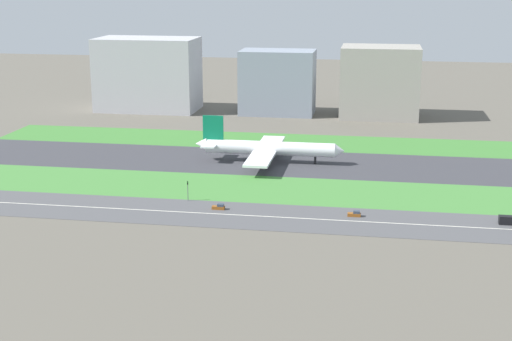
# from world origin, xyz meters

# --- Properties ---
(ground_plane) EXTENTS (800.00, 800.00, 0.00)m
(ground_plane) POSITION_xyz_m (0.00, 0.00, 0.00)
(ground_plane) COLOR #5B564C
(runway) EXTENTS (280.00, 46.00, 0.10)m
(runway) POSITION_xyz_m (0.00, 0.00, 0.05)
(runway) COLOR #38383D
(runway) RESTS_ON ground_plane
(grass_median_north) EXTENTS (280.00, 36.00, 0.10)m
(grass_median_north) POSITION_xyz_m (0.00, 41.00, 0.05)
(grass_median_north) COLOR #3D7A33
(grass_median_north) RESTS_ON ground_plane
(grass_median_south) EXTENTS (280.00, 36.00, 0.10)m
(grass_median_south) POSITION_xyz_m (0.00, -41.00, 0.05)
(grass_median_south) COLOR #427F38
(grass_median_south) RESTS_ON ground_plane
(highway) EXTENTS (280.00, 28.00, 0.10)m
(highway) POSITION_xyz_m (0.00, -73.00, 0.05)
(highway) COLOR #4C4C4F
(highway) RESTS_ON ground_plane
(highway_centerline) EXTENTS (266.00, 0.50, 0.01)m
(highway_centerline) POSITION_xyz_m (0.00, -73.00, 0.11)
(highway_centerline) COLOR silver
(highway_centerline) RESTS_ON highway
(airliner) EXTENTS (65.00, 56.00, 19.70)m
(airliner) POSITION_xyz_m (-1.54, 0.00, 6.23)
(airliner) COLOR white
(airliner) RESTS_ON runway
(car_2) EXTENTS (4.40, 1.80, 2.00)m
(car_2) POSITION_xyz_m (-7.74, -68.00, 0.92)
(car_2) COLOR brown
(car_2) RESTS_ON highway
(car_1) EXTENTS (4.40, 1.80, 2.00)m
(car_1) POSITION_xyz_m (38.97, -68.00, 0.92)
(car_1) COLOR brown
(car_1) RESTS_ON highway
(traffic_light) EXTENTS (0.36, 0.50, 7.20)m
(traffic_light) POSITION_xyz_m (-20.84, -60.01, 4.29)
(traffic_light) COLOR #4C4C51
(traffic_light) RESTS_ON highway
(terminal_building) EXTENTS (58.71, 32.67, 42.69)m
(terminal_building) POSITION_xyz_m (-90.00, 114.00, 21.35)
(terminal_building) COLOR #B2B2B7
(terminal_building) RESTS_ON ground_plane
(hangar_building) EXTENTS (42.49, 25.21, 36.78)m
(hangar_building) POSITION_xyz_m (-12.27, 114.00, 18.39)
(hangar_building) COLOR gray
(hangar_building) RESTS_ON ground_plane
(office_tower) EXTENTS (43.62, 32.22, 39.90)m
(office_tower) POSITION_xyz_m (46.04, 114.00, 19.95)
(office_tower) COLOR #9E998E
(office_tower) RESTS_ON ground_plane
(fuel_tank_west) EXTENTS (18.93, 18.93, 13.55)m
(fuel_tank_west) POSITION_xyz_m (-21.04, 159.00, 6.78)
(fuel_tank_west) COLOR silver
(fuel_tank_west) RESTS_ON ground_plane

